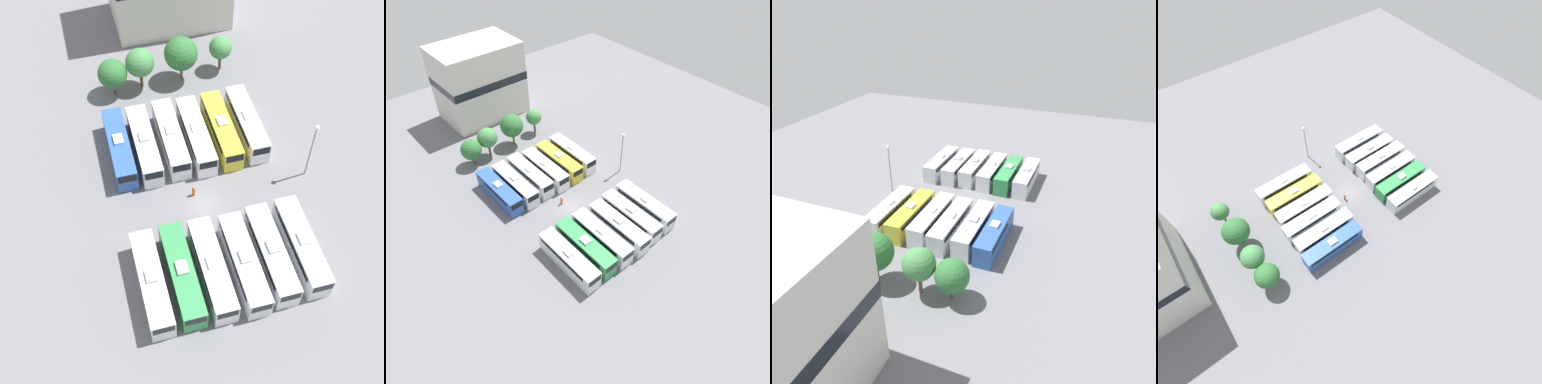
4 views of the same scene
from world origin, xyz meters
TOP-DOWN VIEW (x-y plane):
  - ground_plane at (0.00, 0.00)m, footprint 116.69×116.69m
  - bus_0 at (-8.42, -9.53)m, footprint 2.59×11.55m
  - bus_1 at (-5.08, -9.43)m, footprint 2.59×11.55m
  - bus_2 at (-1.79, -9.60)m, footprint 2.59×11.55m
  - bus_3 at (1.74, -9.83)m, footprint 2.59×11.55m
  - bus_4 at (4.99, -9.47)m, footprint 2.59×11.55m
  - bus_5 at (8.60, -9.34)m, footprint 2.59×11.55m
  - bus_6 at (-8.36, 9.95)m, footprint 2.59×11.55m
  - bus_7 at (-5.18, 9.64)m, footprint 2.59×11.55m
  - bus_8 at (-1.67, 9.92)m, footprint 2.59×11.55m
  - bus_9 at (1.59, 9.54)m, footprint 2.59×11.55m
  - bus_10 at (5.04, 9.68)m, footprint 2.59×11.55m
  - bus_11 at (8.60, 9.95)m, footprint 2.59×11.55m
  - worker_person at (-0.84, 1.65)m, footprint 0.36×0.36m
  - light_pole at (13.61, 1.29)m, footprint 0.60×0.60m
  - tree_0 at (-6.99, 21.89)m, footprint 4.12×4.12m
  - tree_1 at (-3.01, 22.28)m, footprint 4.03×4.03m
  - tree_2 at (2.88, 22.42)m, footprint 4.77×4.77m
  - tree_3 at (8.83, 23.04)m, footprint 3.30×3.30m

SIDE VIEW (x-z plane):
  - ground_plane at x=0.00m, z-range 0.00..0.00m
  - worker_person at x=-0.84m, z-range -0.06..1.58m
  - bus_0 at x=-8.42m, z-range -0.02..3.60m
  - bus_1 at x=-5.08m, z-range -0.02..3.60m
  - bus_2 at x=-1.79m, z-range -0.02..3.60m
  - bus_3 at x=1.74m, z-range -0.02..3.60m
  - bus_4 at x=4.99m, z-range -0.02..3.60m
  - bus_5 at x=8.60m, z-range -0.02..3.60m
  - bus_6 at x=-8.36m, z-range -0.02..3.60m
  - bus_7 at x=-5.18m, z-range -0.02..3.60m
  - bus_8 at x=-1.67m, z-range -0.02..3.60m
  - bus_9 at x=1.59m, z-range -0.02..3.60m
  - bus_10 at x=5.04m, z-range -0.02..3.60m
  - bus_11 at x=8.60m, z-range -0.02..3.60m
  - tree_0 at x=-6.99m, z-range 0.73..6.32m
  - tree_3 at x=8.83m, z-range 1.08..6.60m
  - tree_1 at x=-3.01m, z-range 1.13..7.46m
  - tree_2 at x=2.88m, z-range 1.07..7.99m
  - light_pole at x=13.61m, z-range 1.46..10.20m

